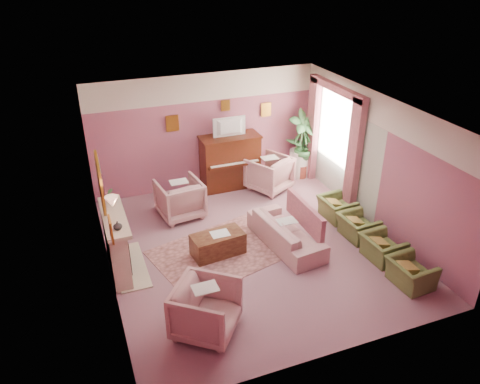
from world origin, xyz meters
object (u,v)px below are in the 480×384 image
object	(u,v)px
side_table	(299,163)
olive_chair_d	(337,205)
sofa	(286,228)
floral_armchair_left	(180,197)
olive_chair_b	(382,245)
floral_armchair_front	(206,307)
television	(230,126)
olive_chair_c	(358,223)
olive_chair_a	(411,269)
coffee_table	(218,244)
piano	(230,162)
floral_armchair_right	(269,172)

from	to	relation	value
side_table	olive_chair_d	bearing A→B (deg)	-96.17
sofa	floral_armchair_left	bearing A→B (deg)	132.08
sofa	olive_chair_b	world-z (taller)	sofa
olive_chair_d	floral_armchair_front	bearing A→B (deg)	-148.39
olive_chair_b	sofa	bearing A→B (deg)	143.46
television	olive_chair_c	bearing A→B (deg)	-61.83
sofa	olive_chair_a	world-z (taller)	sofa
floral_armchair_left	olive_chair_a	size ratio (longest dim) A/B	1.26
olive_chair_d	floral_armchair_left	bearing A→B (deg)	157.29
coffee_table	floral_armchair_left	world-z (taller)	floral_armchair_left
coffee_table	olive_chair_d	bearing A→B (deg)	7.36
olive_chair_a	olive_chair_c	distance (m)	1.64
olive_chair_c	floral_armchair_left	bearing A→B (deg)	145.90
coffee_table	side_table	world-z (taller)	side_table
olive_chair_c	sofa	bearing A→B (deg)	169.26
piano	olive_chair_c	size ratio (longest dim) A/B	1.86
floral_armchair_left	olive_chair_a	bearing A→B (deg)	-50.06
piano	coffee_table	world-z (taller)	piano
piano	olive_chair_a	distance (m)	5.05
floral_armchair_front	olive_chair_d	size ratio (longest dim) A/B	1.26
piano	olive_chair_c	world-z (taller)	piano
floral_armchair_right	olive_chair_b	bearing A→B (deg)	-76.75
piano	olive_chair_d	size ratio (longest dim) A/B	1.86
floral_armchair_right	olive_chair_a	xyz separation A→B (m)	(0.81, -4.27, -0.15)
sofa	olive_chair_b	distance (m)	1.85
coffee_table	olive_chair_c	size ratio (longest dim) A/B	1.33
olive_chair_b	television	bearing A→B (deg)	112.92
floral_armchair_right	olive_chair_d	bearing A→B (deg)	-65.82
piano	side_table	xyz separation A→B (m)	(1.89, -0.04, -0.30)
floral_armchair_front	olive_chair_a	xyz separation A→B (m)	(3.68, -0.19, -0.15)
olive_chair_a	side_table	world-z (taller)	side_table
television	olive_chair_a	xyz separation A→B (m)	(1.65, -4.71, -1.28)
floral_armchair_front	olive_chair_d	world-z (taller)	floral_armchair_front
floral_armchair_left	olive_chair_a	xyz separation A→B (m)	(3.17, -3.79, -0.15)
floral_armchair_left	olive_chair_c	size ratio (longest dim) A/B	1.26
sofa	olive_chair_b	xyz separation A→B (m)	(1.49, -1.10, -0.06)
olive_chair_b	coffee_table	bearing A→B (deg)	156.10
olive_chair_c	side_table	distance (m)	3.09
sofa	floral_armchair_right	size ratio (longest dim) A/B	2.02
olive_chair_b	floral_armchair_left	bearing A→B (deg)	136.91
floral_armchair_front	olive_chair_d	distance (m)	4.33
sofa	piano	bearing A→B (deg)	93.18
olive_chair_a	olive_chair_b	xyz separation A→B (m)	(0.00, 0.82, 0.00)
olive_chair_a	olive_chair_c	size ratio (longest dim) A/B	1.00
television	sofa	world-z (taller)	television
floral_armchair_right	floral_armchair_front	world-z (taller)	same
floral_armchair_left	floral_armchair_right	xyz separation A→B (m)	(2.36, 0.48, 0.00)
olive_chair_b	olive_chair_d	world-z (taller)	same
olive_chair_a	olive_chair_c	bearing A→B (deg)	90.00
olive_chair_a	piano	bearing A→B (deg)	109.06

